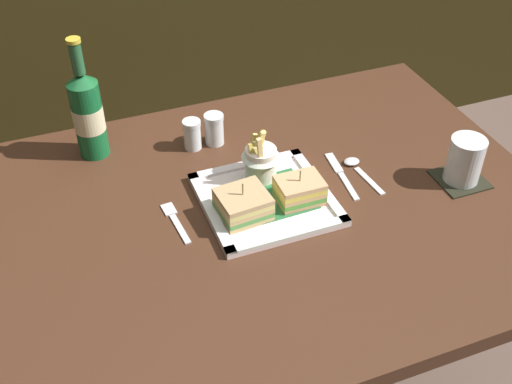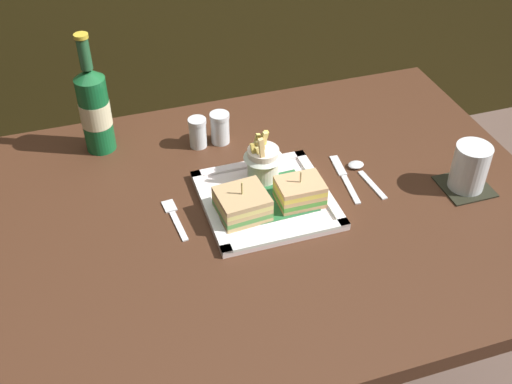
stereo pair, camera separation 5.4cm
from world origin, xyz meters
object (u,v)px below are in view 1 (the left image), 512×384
(fork, at_px, (175,220))
(spoon, at_px, (356,166))
(square_plate, at_px, (266,200))
(dining_table, at_px, (246,253))
(knife, at_px, (341,173))
(beer_bottle, at_px, (88,113))
(pepper_shaker, at_px, (214,131))
(water_glass, at_px, (464,162))
(fries_cup, at_px, (261,158))
(sandwich_half_right, at_px, (300,190))
(sandwich_half_left, at_px, (243,204))
(salt_shaker, at_px, (192,136))

(fork, bearing_deg, spoon, 3.04)
(square_plate, xyz_separation_m, spoon, (0.22, 0.04, -0.00))
(dining_table, relative_size, knife, 7.57)
(beer_bottle, height_order, pepper_shaker, beer_bottle)
(beer_bottle, height_order, water_glass, beer_bottle)
(fries_cup, relative_size, spoon, 0.87)
(fries_cup, relative_size, beer_bottle, 0.41)
(sandwich_half_right, xyz_separation_m, fork, (-0.25, 0.04, -0.03))
(dining_table, height_order, beer_bottle, beer_bottle)
(dining_table, relative_size, fork, 9.96)
(sandwich_half_left, distance_m, fries_cup, 0.13)
(water_glass, bearing_deg, salt_shaker, 147.22)
(square_plate, xyz_separation_m, fork, (-0.19, 0.01, -0.00))
(fork, height_order, pepper_shaker, pepper_shaker)
(beer_bottle, distance_m, water_glass, 0.80)
(square_plate, height_order, beer_bottle, beer_bottle)
(sandwich_half_right, bearing_deg, knife, 25.21)
(dining_table, bearing_deg, fork, 167.94)
(pepper_shaker, bearing_deg, sandwich_half_right, -71.09)
(square_plate, bearing_deg, beer_bottle, 134.68)
(fries_cup, xyz_separation_m, water_glass, (0.40, -0.15, -0.01))
(knife, height_order, salt_shaker, salt_shaker)
(beer_bottle, distance_m, salt_shaker, 0.23)
(dining_table, bearing_deg, salt_shaker, 97.45)
(dining_table, distance_m, fries_cup, 0.20)
(dining_table, distance_m, pepper_shaker, 0.29)
(fries_cup, distance_m, beer_bottle, 0.39)
(sandwich_half_right, height_order, salt_shaker, sandwich_half_right)
(beer_bottle, bearing_deg, square_plate, -45.32)
(fries_cup, height_order, salt_shaker, fries_cup)
(dining_table, xyz_separation_m, water_glass, (0.46, -0.06, 0.16))
(dining_table, relative_size, square_plate, 4.89)
(sandwich_half_right, bearing_deg, fork, 170.23)
(water_glass, xyz_separation_m, salt_shaker, (-0.49, 0.32, -0.02))
(sandwich_half_left, distance_m, spoon, 0.29)
(salt_shaker, bearing_deg, knife, -37.86)
(dining_table, xyz_separation_m, knife, (0.23, 0.05, 0.11))
(pepper_shaker, bearing_deg, square_plate, -82.48)
(sandwich_half_left, height_order, knife, sandwich_half_left)
(sandwich_half_right, xyz_separation_m, fries_cup, (-0.05, 0.10, 0.03))
(water_glass, relative_size, spoon, 0.76)
(sandwich_half_left, bearing_deg, salt_shaker, 94.96)
(dining_table, height_order, sandwich_half_left, sandwich_half_left)
(beer_bottle, bearing_deg, pepper_shaker, -12.86)
(salt_shaker, bearing_deg, beer_bottle, 164.13)
(beer_bottle, height_order, salt_shaker, beer_bottle)
(knife, bearing_deg, water_glass, -25.94)
(water_glass, relative_size, knife, 0.60)
(knife, xyz_separation_m, salt_shaker, (-0.27, 0.21, 0.03))
(salt_shaker, bearing_deg, spoon, -33.25)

